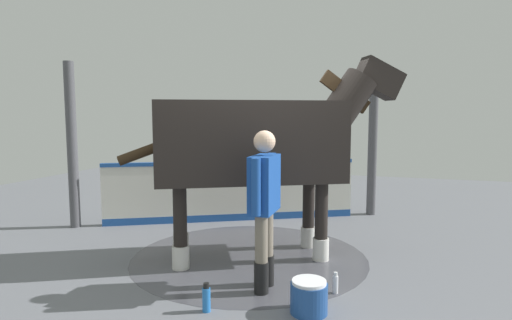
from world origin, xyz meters
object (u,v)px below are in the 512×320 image
Objects in this scene: handler at (264,199)px; bottle_spray at (206,298)px; bottle_shampoo at (335,284)px; wash_bucket at (309,297)px; horse at (258,142)px.

bottle_spray is at bearing 60.18° from handler.
wash_bucket is at bearing -109.68° from bottle_shampoo.
handler is 1.03m from wash_bucket.
horse is 14.86× the size of bottle_shampoo.
bottle_spray reaches higher than bottle_shampoo.
wash_bucket is at bearing 16.05° from bottle_spray.
handler is at bearing 144.46° from wash_bucket.
horse is 1.14m from handler.
bottle_spray is at bearing -163.95° from wash_bucket.
wash_bucket is 0.94m from bottle_spray.
bottle_shampoo is (1.08, -0.83, -1.36)m from horse.
bottle_shampoo is at bearing 70.32° from wash_bucket.
horse reaches higher than bottle_shampoo.
bottle_shampoo is at bearing -65.03° from horse.
wash_bucket is 0.53m from bottle_shampoo.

